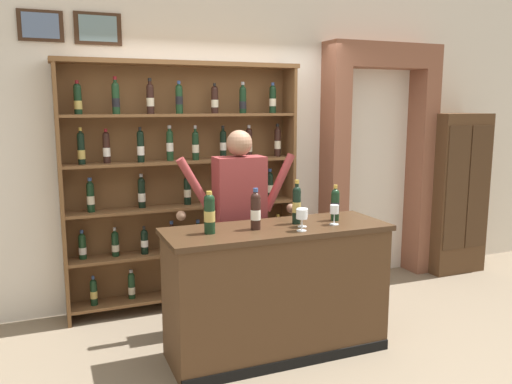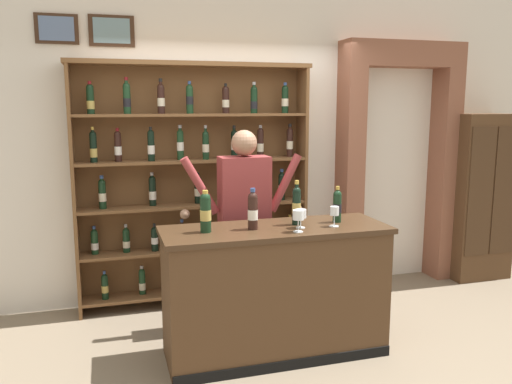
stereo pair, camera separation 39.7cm
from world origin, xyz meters
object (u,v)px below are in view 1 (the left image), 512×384
shopkeeper (240,207)px  tasting_bottle_grappa (335,204)px  wine_glass_center (302,213)px  tasting_counter (277,290)px  tasting_bottle_super_tuscan (297,204)px  tasting_bottle_riserva (210,213)px  tasting_bottle_brunello (256,210)px  wine_glass_spare (302,215)px  side_cabinet (452,193)px  wine_shelf (183,180)px  wine_glass_right (334,211)px

shopkeeper → tasting_bottle_grappa: size_ratio=6.00×
shopkeeper → wine_glass_center: 0.71m
tasting_counter → tasting_bottle_super_tuscan: bearing=13.0°
tasting_bottle_riserva → tasting_bottle_super_tuscan: (0.71, 0.04, 0.00)m
tasting_bottle_brunello → wine_glass_spare: bearing=-30.9°
tasting_bottle_riserva → tasting_bottle_grappa: 1.04m
wine_glass_spare → wine_glass_center: bearing=60.8°
tasting_bottle_super_tuscan → side_cabinet: bearing=23.4°
shopkeeper → wine_glass_center: bearing=-68.6°
tasting_counter → wine_shelf: bearing=107.7°
tasting_bottle_super_tuscan → wine_glass_center: bearing=-94.2°
side_cabinet → tasting_bottle_grappa: size_ratio=6.38×
shopkeeper → side_cabinet: bearing=11.3°
tasting_counter → wine_glass_right: wine_glass_right is taller
wine_shelf → side_cabinet: size_ratio=1.26×
wine_shelf → wine_glass_right: size_ratio=14.89×
tasting_counter → wine_glass_center: wine_glass_center is taller
tasting_bottle_riserva → wine_glass_right: size_ratio=1.98×
tasting_bottle_brunello → wine_glass_right: size_ratio=2.00×
side_cabinet → tasting_bottle_riserva: size_ratio=5.94×
shopkeeper → tasting_bottle_riserva: size_ratio=5.58×
tasting_bottle_brunello → wine_glass_center: tasting_bottle_brunello is taller
tasting_counter → shopkeeper: shopkeeper is taller
tasting_bottle_brunello → tasting_bottle_super_tuscan: tasting_bottle_super_tuscan is taller
wine_shelf → tasting_bottle_brunello: (0.22, -1.26, -0.07)m
side_cabinet → wine_glass_center: size_ratio=12.81×
tasting_bottle_super_tuscan → tasting_counter: bearing=-167.0°
shopkeeper → wine_glass_spare: (0.19, -0.77, 0.06)m
tasting_counter → wine_glass_right: bearing=-12.8°
tasting_counter → tasting_bottle_super_tuscan: size_ratio=5.02×
tasting_bottle_super_tuscan → wine_glass_right: 0.29m
side_cabinet → wine_glass_right: (-2.30, -1.25, 0.20)m
side_cabinet → tasting_bottle_riserva: (-3.26, -1.15, 0.25)m
tasting_counter → tasting_bottle_super_tuscan: tasting_bottle_super_tuscan is taller
side_cabinet → tasting_bottle_brunello: 3.15m
shopkeeper → wine_glass_center: shopkeeper is taller
tasting_bottle_super_tuscan → tasting_bottle_grappa: bearing=-1.5°
tasting_counter → tasting_bottle_grappa: (0.52, 0.03, 0.63)m
tasting_bottle_riserva → tasting_bottle_grappa: (1.04, 0.03, -0.02)m
tasting_counter → wine_glass_right: 0.75m
side_cabinet → wine_glass_right: size_ratio=11.78×
wine_glass_center → wine_glass_spare: size_ratio=0.88×
tasting_bottle_riserva → wine_glass_spare: bearing=-16.0°
tasting_bottle_grappa → tasting_bottle_brunello: bearing=-176.5°
tasting_bottle_brunello → wine_glass_right: bearing=-8.2°
tasting_bottle_brunello → tasting_bottle_super_tuscan: bearing=8.2°
wine_shelf → tasting_bottle_riserva: wine_shelf is taller
side_cabinet → wine_glass_right: bearing=-151.6°
tasting_bottle_super_tuscan → wine_glass_spare: tasting_bottle_super_tuscan is taller
tasting_bottle_grappa → tasting_bottle_riserva: bearing=-178.2°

